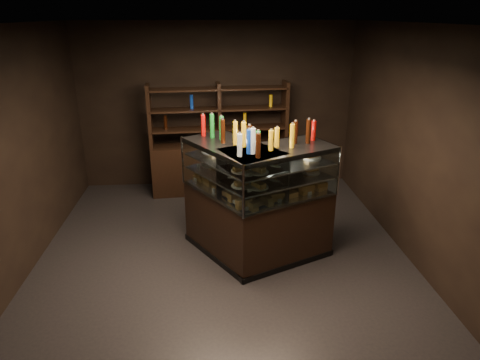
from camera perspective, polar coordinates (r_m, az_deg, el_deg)
name	(u,v)px	position (r m, az deg, el deg)	size (l,w,h in m)	color
ground	(223,246)	(6.19, -2.27, -8.79)	(5.00, 5.00, 0.00)	black
room_shell	(221,112)	(5.48, -2.57, 9.06)	(5.02, 5.02, 3.01)	black
display_case	(254,221)	(5.75, 1.93, -5.42)	(2.05, 1.60, 1.56)	black
food_display	(255,176)	(5.48, 1.99, 0.49)	(1.63, 1.19, 0.48)	#BA8D42
bottles_top	(256,135)	(5.32, 2.09, 5.96)	(1.46, 1.05, 0.30)	#147223
potted_conifer	(266,212)	(6.24, 3.43, -4.33)	(0.33, 0.33, 0.71)	black
back_shelving	(219,160)	(7.81, -2.75, 2.66)	(2.46, 0.58, 2.00)	black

